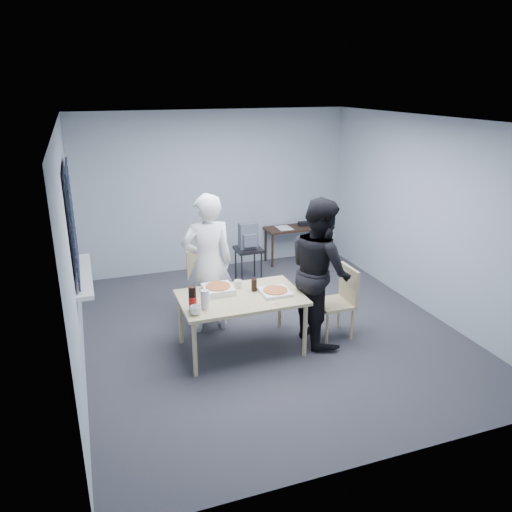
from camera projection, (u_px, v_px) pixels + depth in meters
name	position (u px, v px, depth m)	size (l,w,h in m)	color
room	(74.00, 229.00, 5.58)	(5.00, 5.00, 5.00)	#323137
dining_table	(241.00, 301.00, 5.73)	(1.40, 0.89, 0.68)	tan
chair_far	(205.00, 279.00, 6.65)	(0.42, 0.42, 0.89)	tan
chair_right	(341.00, 297.00, 6.11)	(0.42, 0.42, 0.89)	tan
person_white	(208.00, 264.00, 6.14)	(0.65, 0.42, 1.77)	white
person_black	(320.00, 271.00, 5.91)	(0.86, 0.47, 1.77)	black
side_table	(292.00, 232.00, 8.65)	(0.94, 0.42, 0.62)	#301F13
stool	(248.00, 255.00, 7.80)	(0.40, 0.40, 0.55)	black
backpack	(248.00, 236.00, 7.69)	(0.29, 0.21, 0.40)	slate
pizza_box_a	(218.00, 289.00, 5.80)	(0.34, 0.34, 0.08)	white
pizza_box_b	(275.00, 292.00, 5.78)	(0.33, 0.33, 0.05)	white
mug_a	(195.00, 310.00, 5.24)	(0.12, 0.12, 0.10)	white
mug_b	(238.00, 284.00, 5.93)	(0.10, 0.10, 0.09)	white
cola_glass	(254.00, 285.00, 5.83)	(0.07, 0.07, 0.15)	black
soda_bottle	(193.00, 299.00, 5.30)	(0.09, 0.09, 0.28)	black
plastic_cups	(205.00, 299.00, 5.36)	(0.09, 0.09, 0.21)	silver
rubber_band	(277.00, 304.00, 5.50)	(0.06, 0.06, 0.00)	red
papers	(284.00, 228.00, 8.57)	(0.23, 0.31, 0.01)	white
black_box	(303.00, 224.00, 8.71)	(0.15, 0.11, 0.07)	black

